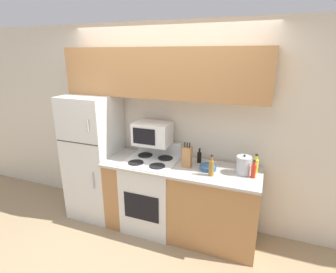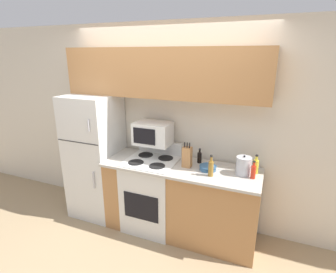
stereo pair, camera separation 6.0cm
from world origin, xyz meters
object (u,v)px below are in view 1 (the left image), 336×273
at_px(knife_block, 187,157).
at_px(bottle_hot_sauce, 253,171).
at_px(bowl, 208,167).
at_px(bottle_cooking_spray, 256,165).
at_px(refrigerator, 94,157).
at_px(kettle, 244,165).
at_px(microwave, 152,133).
at_px(bottle_soy_sauce, 199,157).
at_px(bottle_vinegar, 211,167).
at_px(stove, 152,193).

relative_size(knife_block, bottle_hot_sauce, 1.50).
distance_m(bowl, bottle_cooking_spray, 0.52).
bearing_deg(refrigerator, knife_block, -0.73).
xyz_separation_m(refrigerator, kettle, (1.95, 0.02, 0.18)).
distance_m(refrigerator, microwave, 0.92).
xyz_separation_m(bottle_hot_sauce, kettle, (-0.11, 0.06, 0.02)).
height_order(microwave, bowl, microwave).
height_order(bottle_hot_sauce, bottle_cooking_spray, bottle_cooking_spray).
bearing_deg(bottle_soy_sauce, bowl, -49.03).
bearing_deg(kettle, knife_block, -176.65).
xyz_separation_m(refrigerator, bottle_cooking_spray, (2.07, 0.10, 0.16)).
bearing_deg(bottle_vinegar, kettle, 28.20).
bearing_deg(kettle, bottle_cooking_spray, 32.02).
relative_size(bowl, bottle_soy_sauce, 1.08).
bearing_deg(bottle_cooking_spray, bottle_soy_sauce, 175.18).
bearing_deg(bottle_hot_sauce, stove, 179.31).
relative_size(refrigerator, stove, 1.54).
height_order(stove, kettle, kettle).
bearing_deg(microwave, stove, -75.15).
bearing_deg(kettle, refrigerator, -179.41).
distance_m(bottle_vinegar, bottle_soy_sauce, 0.37).
height_order(knife_block, bowl, knife_block).
relative_size(stove, bottle_hot_sauce, 5.43).
xyz_separation_m(knife_block, bowl, (0.25, -0.00, -0.09)).
bearing_deg(refrigerator, microwave, 7.65).
xyz_separation_m(refrigerator, bottle_vinegar, (1.63, -0.15, 0.17)).
bearing_deg(refrigerator, bottle_cooking_spray, 2.65).
height_order(bottle_vinegar, bottle_cooking_spray, bottle_vinegar).
bearing_deg(knife_block, bowl, -0.35).
xyz_separation_m(bottle_vinegar, bottle_cooking_spray, (0.44, 0.25, -0.01)).
bearing_deg(bowl, microwave, 170.16).
xyz_separation_m(microwave, bottle_hot_sauce, (1.23, -0.15, -0.24)).
bearing_deg(microwave, bowl, -9.84).
bearing_deg(bottle_cooking_spray, bottle_vinegar, -150.72).
bearing_deg(knife_block, refrigerator, 179.27).
relative_size(knife_block, bottle_cooking_spray, 1.36).
relative_size(knife_block, bottle_vinegar, 1.25).
xyz_separation_m(refrigerator, knife_block, (1.32, -0.02, 0.20)).
xyz_separation_m(refrigerator, bottle_soy_sauce, (1.42, 0.15, 0.15)).
bearing_deg(stove, kettle, 2.37).
xyz_separation_m(stove, bottle_cooking_spray, (1.21, 0.12, 0.52)).
relative_size(microwave, bottle_soy_sauce, 2.51).
distance_m(knife_block, bowl, 0.27).
relative_size(microwave, knife_block, 1.51).
relative_size(bottle_vinegar, kettle, 1.07).
bearing_deg(microwave, bottle_soy_sauce, 3.83).
xyz_separation_m(refrigerator, stove, (0.86, -0.02, -0.36)).
bearing_deg(refrigerator, bowl, -0.67).
distance_m(bottle_soy_sauce, bottle_hot_sauce, 0.66).
distance_m(refrigerator, stove, 0.93).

